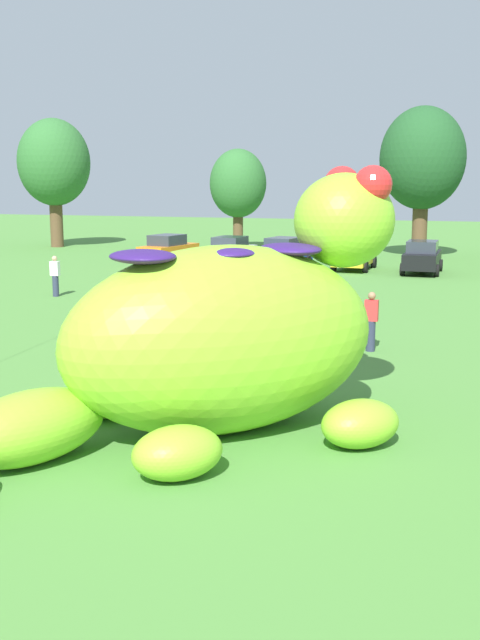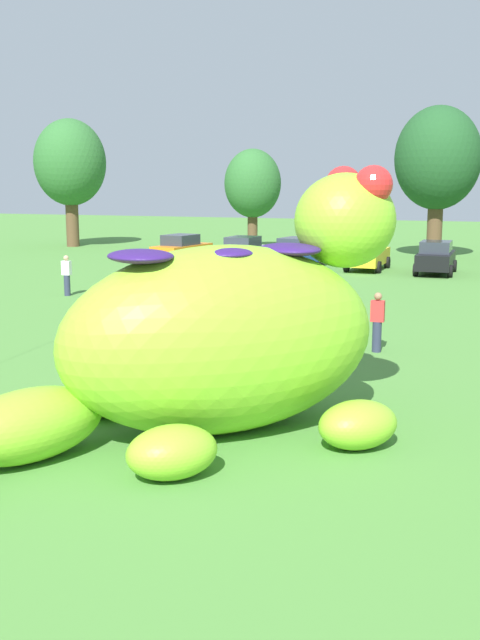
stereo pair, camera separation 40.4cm
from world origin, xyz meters
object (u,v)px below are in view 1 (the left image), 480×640
at_px(spectator_mid_field, 55,276).
at_px(car_yellow, 354,254).
at_px(car_black, 422,257).
at_px(car_silver, 231,252).
at_px(car_blue, 284,253).
at_px(spectator_far_side, 192,331).
at_px(spectator_by_cars, 371,322).
at_px(giant_inflatable_creature, 224,337).
at_px(car_orange, 168,249).
at_px(spectator_near_inflatable, 221,278).

bearing_deg(spectator_mid_field, car_yellow, 52.54).
xyz_separation_m(car_yellow, car_black, (3.66, -0.60, 0.00)).
distance_m(car_silver, car_blue, 3.06).
distance_m(car_silver, spectator_far_side, 22.73).
bearing_deg(spectator_by_cars, car_yellow, 100.75).
bearing_deg(car_yellow, car_silver, -172.78).
bearing_deg(giant_inflatable_creature, car_orange, 115.23).
bearing_deg(car_yellow, spectator_near_inflatable, -106.34).
xyz_separation_m(car_silver, spectator_far_side, (6.25, -21.85, -0.01)).
bearing_deg(spectator_near_inflatable, spectator_by_cars, -47.43).
relative_size(car_blue, car_black, 1.05).
bearing_deg(car_black, car_blue, -179.96).
xyz_separation_m(car_orange, spectator_far_side, (10.18, -22.16, -0.01)).
xyz_separation_m(car_yellow, spectator_near_inflatable, (-3.50, -11.95, -0.01)).
bearing_deg(spectator_mid_field, car_orange, 91.79).
distance_m(car_orange, spectator_near_inflatable, 13.51).
height_order(car_silver, car_black, same).
xyz_separation_m(car_orange, spectator_mid_field, (0.40, -12.95, -0.01)).
xyz_separation_m(giant_inflatable_creature, car_yellow, (-2.07, 27.75, -1.01)).
bearing_deg(spectator_mid_field, giant_inflatable_creature, -48.95).
bearing_deg(car_yellow, car_orange, -177.07).
height_order(car_orange, spectator_mid_field, car_orange).
height_order(giant_inflatable_creature, spectator_mid_field, giant_inflatable_creature).
xyz_separation_m(car_silver, spectator_mid_field, (-3.53, -12.64, -0.01)).
bearing_deg(car_blue, spectator_far_side, -81.75).
height_order(car_silver, car_yellow, same).
bearing_deg(spectator_near_inflatable, spectator_far_side, -74.74).
xyz_separation_m(spectator_mid_field, spectator_far_side, (9.78, -9.21, 0.00)).
xyz_separation_m(car_orange, car_silver, (3.93, -0.31, 0.00)).
bearing_deg(giant_inflatable_creature, car_silver, 108.29).
bearing_deg(giant_inflatable_creature, car_black, 86.64).
height_order(spectator_near_inflatable, spectator_mid_field, same).
bearing_deg(car_orange, spectator_mid_field, -88.21).
xyz_separation_m(car_blue, spectator_far_side, (3.21, -22.11, -0.01)).
bearing_deg(spectator_far_side, car_orange, 114.68).
height_order(spectator_by_cars, spectator_far_side, same).
distance_m(car_yellow, spectator_by_cars, 20.22).
bearing_deg(spectator_mid_field, spectator_near_inflatable, 12.79).
bearing_deg(spectator_far_side, spectator_by_cars, 33.26).
bearing_deg(spectator_far_side, car_blue, 98.25).
bearing_deg(spectator_far_side, car_silver, 105.97).
height_order(car_silver, spectator_far_side, car_silver).
xyz_separation_m(spectator_near_inflatable, spectator_by_cars, (7.28, -7.92, 0.00)).
bearing_deg(spectator_far_side, car_yellow, 88.57).
relative_size(car_silver, car_yellow, 1.01).
distance_m(car_orange, car_silver, 3.94).
bearing_deg(car_black, car_silver, -178.55).
bearing_deg(car_black, car_yellow, 170.71).
distance_m(giant_inflatable_creature, car_silver, 28.34).
bearing_deg(spectator_near_inflatable, giant_inflatable_creature, -70.59).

